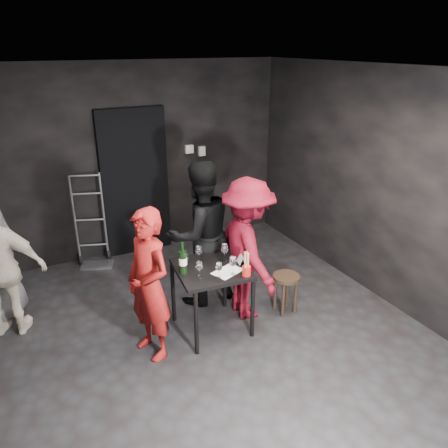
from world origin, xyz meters
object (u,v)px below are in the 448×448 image
stool (286,284)px  man_maroon (248,244)px  tasting_table (211,276)px  wine_bottle (183,261)px  bystander_cream (1,267)px  breadstick_cup (247,264)px  hand_truck (94,249)px  server_red (149,283)px  woman_black (200,224)px

stool → man_maroon: bearing=155.9°
tasting_table → stool: size_ratio=1.60×
wine_bottle → man_maroon: bearing=5.0°
wine_bottle → tasting_table: bearing=-5.0°
man_maroon → bystander_cream: bearing=75.0°
wine_bottle → breadstick_cup: (0.55, -0.33, -0.01)m
hand_truck → server_red: size_ratio=0.82×
woman_black → wine_bottle: (-0.44, -0.57, -0.11)m
bystander_cream → hand_truck: bearing=-110.6°
bystander_cream → wine_bottle: bystander_cream is taller
hand_truck → bystander_cream: size_ratio=0.82×
hand_truck → man_maroon: size_ratio=0.75×
woman_black → hand_truck: bearing=-62.5°
server_red → bystander_cream: server_red is taller
stool → server_red: (-1.59, -0.00, 0.43)m
stool → wine_bottle: size_ratio=1.38×
man_maroon → stool: bearing=-110.4°
stool → wine_bottle: 1.31m
tasting_table → breadstick_cup: (0.24, -0.30, 0.22)m
man_maroon → breadstick_cup: 0.47m
tasting_table → man_maroon: 0.54m
man_maroon → wine_bottle: (-0.79, -0.07, 0.01)m
tasting_table → stool: bearing=-5.6°
bystander_cream → breadstick_cup: 2.51m
hand_truck → man_maroon: (1.31, -2.02, 0.64)m
bystander_cream → wine_bottle: size_ratio=4.64×
stool → server_red: server_red is taller
man_maroon → wine_bottle: bearing=98.7°
server_red → woman_black: size_ratio=0.80×
hand_truck → man_maroon: bearing=-37.6°
tasting_table → hand_truck: bearing=111.4°
breadstick_cup → wine_bottle: bearing=148.8°
server_red → wine_bottle: 0.42m
woman_black → man_maroon: (0.34, -0.50, -0.12)m
tasting_table → wine_bottle: size_ratio=2.20×
hand_truck → stool: 2.80m
man_maroon → wine_bottle: man_maroon is taller
stool → woman_black: size_ratio=0.24×
server_red → tasting_table: bearing=79.6°
tasting_table → stool: 0.94m
hand_truck → woman_black: (0.97, -1.51, 0.76)m
hand_truck → server_red: (0.13, -2.20, 0.56)m
woman_black → wine_bottle: 0.73m
hand_truck → server_red: 2.28m
man_maroon → bystander_cream: size_ratio=1.10×
breadstick_cup → bystander_cream: bearing=150.9°
hand_truck → server_red: bearing=-67.3°
tasting_table → man_maroon: size_ratio=0.43×
bystander_cream → wine_bottle: 1.87m
tasting_table → server_red: server_red is taller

